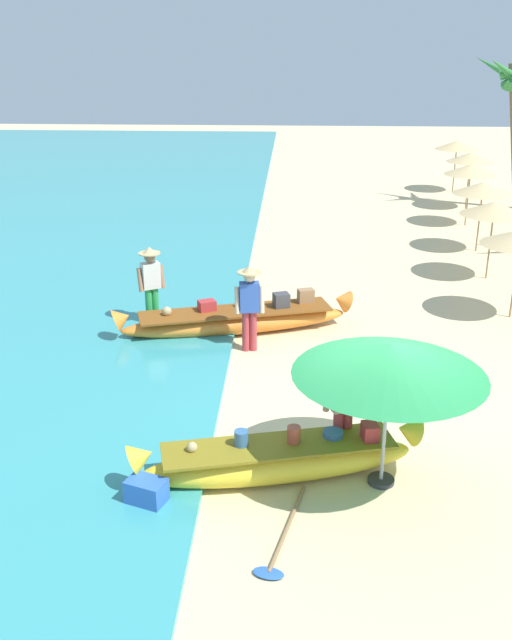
{
  "coord_description": "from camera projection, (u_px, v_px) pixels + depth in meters",
  "views": [
    {
      "loc": [
        -1.11,
        -9.28,
        5.6
      ],
      "look_at": [
        -1.73,
        2.65,
        0.9
      ],
      "focal_mm": 40.79,
      "sensor_mm": 36.0,
      "label": 1
    }
  ],
  "objects": [
    {
      "name": "ground_plane",
      "position": [
        365.0,
        446.0,
        10.62
      ],
      "size": [
        80.0,
        80.0,
        0.0
      ],
      "primitive_type": "plane",
      "color": "beige"
    },
    {
      "name": "boat_yellow_foreground",
      "position": [
        279.0,
        460.0,
        9.72
      ],
      "size": [
        3.98,
        1.52,
        0.8
      ],
      "color": "yellow",
      "rests_on": "ground"
    },
    {
      "name": "boat_orange_midground",
      "position": [
        237.0,
        320.0,
        14.55
      ],
      "size": [
        4.81,
        2.0,
        0.77
      ],
      "color": "orange",
      "rests_on": "ground"
    },
    {
      "name": "person_vendor_hatted",
      "position": [
        249.0,
        302.0,
        13.48
      ],
      "size": [
        0.57,
        0.44,
        1.68
      ],
      "color": "#B2383D",
      "rests_on": "ground"
    },
    {
      "name": "person_tourist_customer",
      "position": [
        344.0,
        402.0,
        9.9
      ],
      "size": [
        0.59,
        0.39,
        1.66
      ],
      "color": "#B2383D",
      "rests_on": "ground"
    },
    {
      "name": "person_vendor_assistant",
      "position": [
        151.0,
        281.0,
        14.58
      ],
      "size": [
        0.57,
        0.46,
        1.7
      ],
      "color": "green",
      "rests_on": "ground"
    },
    {
      "name": "patio_umbrella_large",
      "position": [
        390.0,
        360.0,
        9.09
      ],
      "size": [
        2.48,
        2.48,
        2.03
      ],
      "color": "#B7B7BC",
      "rests_on": "ground"
    },
    {
      "name": "parasol_row_1",
      "position": [
        494.0,
        208.0,
        17.27
      ],
      "size": [
        1.6,
        1.6,
        1.91
      ],
      "color": "#8E6B47",
      "rests_on": "ground"
    },
    {
      "name": "parasol_row_2",
      "position": [
        483.0,
        188.0,
        19.55
      ],
      "size": [
        1.6,
        1.6,
        1.91
      ],
      "color": "#8E6B47",
      "rests_on": "ground"
    },
    {
      "name": "parasol_row_3",
      "position": [
        471.0,
        169.0,
        22.24
      ],
      "size": [
        1.6,
        1.6,
        1.91
      ],
      "color": "#8E6B47",
      "rests_on": "ground"
    },
    {
      "name": "parasol_row_4",
      "position": [
        471.0,
        157.0,
        24.46
      ],
      "size": [
        1.6,
        1.6,
        1.91
      ],
      "color": "#8E6B47",
      "rests_on": "ground"
    },
    {
      "name": "parasol_row_5",
      "position": [
        457.0,
        145.0,
        27.16
      ],
      "size": [
        1.6,
        1.6,
        1.91
      ],
      "color": "#8E6B47",
      "rests_on": "ground"
    },
    {
      "name": "cooler_box",
      "position": [
        147.0,
        494.0,
        9.16
      ],
      "size": [
        0.57,
        0.48,
        0.4
      ],
      "primitive_type": "cube",
      "rotation": [
        0.0,
        0.0,
        -0.36
      ],
      "color": "blue",
      "rests_on": "ground"
    },
    {
      "name": "paddle",
      "position": [
        282.0,
        541.0,
        8.57
      ],
      "size": [
        0.63,
        1.82,
        0.05
      ],
      "color": "#8E6B47",
      "rests_on": "ground"
    }
  ]
}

